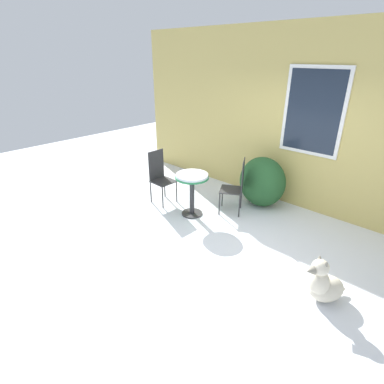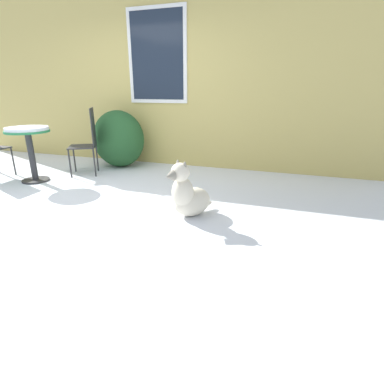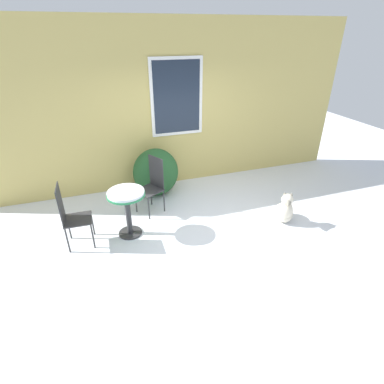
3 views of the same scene
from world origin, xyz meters
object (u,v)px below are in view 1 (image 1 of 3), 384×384
(patio_chair_far_side, at_px, (160,175))
(dog, at_px, (324,284))
(patio_chair_near_table, at_px, (236,185))
(patio_table, at_px, (192,183))

(patio_chair_far_side, relative_size, dog, 1.65)
(patio_chair_far_side, height_order, dog, patio_chair_far_side)
(patio_chair_near_table, height_order, patio_chair_far_side, same)
(patio_chair_near_table, bearing_deg, patio_chair_far_side, -94.87)
(patio_table, relative_size, dog, 1.27)
(patio_table, height_order, patio_chair_far_side, patio_chair_far_side)
(patio_table, distance_m, patio_chair_far_side, 0.86)
(patio_chair_near_table, bearing_deg, patio_table, -70.37)
(patio_chair_far_side, distance_m, dog, 3.54)
(patio_table, bearing_deg, patio_chair_near_table, 48.59)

